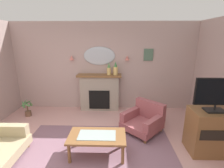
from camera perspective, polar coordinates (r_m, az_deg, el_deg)
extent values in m
cube|color=#B29993|center=(5.25, -2.82, 5.98)|extent=(6.63, 0.10, 2.72)
cube|color=#7F5B6B|center=(3.49, -5.85, -24.24)|extent=(3.20, 2.40, 0.01)
cube|color=gray|center=(5.26, -4.29, -3.17)|extent=(1.20, 0.28, 1.10)
cube|color=black|center=(5.22, -4.36, -5.29)|extent=(0.64, 0.12, 0.60)
cube|color=brown|center=(5.08, -4.44, 2.96)|extent=(1.36, 0.36, 0.06)
cylinder|color=tan|center=(5.01, -1.08, 4.45)|extent=(0.12, 0.12, 0.22)
cone|color=#4C8447|center=(4.98, -1.09, 6.59)|extent=(0.10, 0.10, 0.16)
cylinder|color=tan|center=(5.00, 1.22, 4.58)|extent=(0.14, 0.14, 0.24)
cone|color=#38753D|center=(4.97, 1.23, 6.86)|extent=(0.10, 0.10, 0.16)
ellipsoid|color=#B2BCC6|center=(5.14, -4.41, 9.66)|extent=(0.96, 0.06, 0.56)
cone|color=#D17066|center=(5.25, -13.84, 8.83)|extent=(0.14, 0.14, 0.14)
cone|color=#D17066|center=(5.07, 5.26, 9.00)|extent=(0.14, 0.14, 0.14)
cube|color=#4C6B56|center=(5.21, 12.51, 9.86)|extent=(0.28, 0.03, 0.36)
cube|color=brown|center=(3.34, -5.19, -17.53)|extent=(1.10, 0.60, 0.04)
cube|color=#8C9E99|center=(3.32, -5.20, -17.18)|extent=(0.72, 0.36, 0.01)
cylinder|color=brown|center=(3.36, -14.60, -22.33)|extent=(0.06, 0.06, 0.40)
cylinder|color=brown|center=(3.26, 3.74, -23.25)|extent=(0.06, 0.06, 0.40)
cylinder|color=brown|center=(3.74, -12.52, -17.89)|extent=(0.06, 0.06, 0.40)
cylinder|color=brown|center=(3.64, 3.46, -18.50)|extent=(0.06, 0.06, 0.40)
cube|color=tan|center=(4.14, -31.96, -13.34)|extent=(0.76, 0.16, 0.24)
cylinder|color=brown|center=(4.14, -27.17, -18.28)|extent=(0.07, 0.07, 0.10)
cube|color=#934C51|center=(4.24, 10.21, -13.76)|extent=(1.13, 1.13, 0.16)
cube|color=#934C51|center=(4.36, 13.01, -8.56)|extent=(0.69, 0.67, 0.45)
cube|color=#934C51|center=(4.33, 6.60, -10.11)|extent=(0.60, 0.62, 0.22)
cube|color=#934C51|center=(3.99, 14.44, -12.88)|extent=(0.60, 0.62, 0.22)
cylinder|color=brown|center=(4.25, 3.49, -15.47)|extent=(0.06, 0.06, 0.10)
cylinder|color=brown|center=(3.90, 11.39, -18.86)|extent=(0.06, 0.06, 0.10)
cylinder|color=brown|center=(4.71, 9.12, -12.28)|extent=(0.06, 0.06, 0.10)
cylinder|color=brown|center=(4.41, 16.51, -14.89)|extent=(0.06, 0.06, 0.10)
cube|color=brown|center=(3.93, 30.76, -13.91)|extent=(0.80, 0.56, 0.90)
cube|color=black|center=(3.68, 33.12, -14.73)|extent=(0.68, 0.02, 0.20)
cube|color=black|center=(3.72, 31.90, -7.75)|extent=(0.36, 0.24, 0.03)
cylinder|color=black|center=(3.70, 32.05, -6.82)|extent=(0.04, 0.04, 0.10)
cube|color=black|center=(3.61, 32.76, -2.24)|extent=(0.84, 0.04, 0.52)
cube|color=black|center=(3.59, 32.92, -2.34)|extent=(0.80, 0.01, 0.48)
cylinder|color=brown|center=(5.57, -26.98, -9.08)|extent=(0.17, 0.17, 0.15)
cylinder|color=brown|center=(5.51, -27.18, -7.59)|extent=(0.03, 0.03, 0.16)
cone|color=#4C8447|center=(5.41, -26.44, -5.87)|extent=(0.09, 0.20, 0.24)
cone|color=#4C8447|center=(5.52, -26.83, -5.52)|extent=(0.25, 0.10, 0.18)
cone|color=#4C8447|center=(5.52, -28.02, -5.67)|extent=(0.15, 0.23, 0.21)
cone|color=#4C8447|center=(5.43, -28.41, -6.07)|extent=(0.19, 0.21, 0.21)
cone|color=#4C8447|center=(5.36, -27.72, -6.24)|extent=(0.25, 0.11, 0.18)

